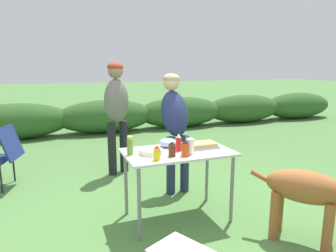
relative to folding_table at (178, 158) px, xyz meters
name	(u,v)px	position (x,y,z in m)	size (l,w,h in m)	color
ground_plane	(177,218)	(0.00, 0.00, -0.66)	(60.00, 60.00, 0.00)	#4C7A3D
shrub_hedge	(106,116)	(0.00, 4.60, -0.26)	(14.40, 0.90, 0.80)	#2D5623
folding_table	(178,158)	(0.00, 0.00, 0.00)	(1.10, 0.64, 0.74)	silver
food_tray	(200,145)	(0.27, 0.03, 0.10)	(0.37, 0.22, 0.06)	#9E9EA3
plate_stack	(150,151)	(-0.29, 0.00, 0.10)	(0.23, 0.23, 0.05)	white
mixing_bowl	(168,143)	(-0.04, 0.19, 0.12)	(0.19, 0.19, 0.09)	#99B2CC
paper_cup_stack	(190,146)	(0.07, -0.15, 0.16)	(0.08, 0.08, 0.16)	white
mustard_bottle	(157,153)	(-0.30, -0.21, 0.14)	(0.07, 0.07, 0.14)	yellow
bbq_sauce_bottle	(172,149)	(-0.12, -0.15, 0.15)	(0.07, 0.07, 0.15)	#562314
relish_jar	(130,146)	(-0.49, 0.05, 0.17)	(0.06, 0.06, 0.19)	olive
hot_sauce_bottle	(185,148)	(0.00, -0.19, 0.15)	(0.08, 0.08, 0.16)	#CC4214
ketchup_bottle	(179,143)	(0.01, 0.00, 0.16)	(0.06, 0.06, 0.18)	red
standing_person_in_gray_fleece	(175,119)	(0.26, 0.73, 0.28)	(0.36, 0.46, 1.51)	#232D4C
standing_person_in_red_jacket	(117,107)	(-0.31, 1.61, 0.36)	(0.46, 0.41, 1.66)	black
dog	(312,191)	(0.94, -0.86, -0.16)	(0.72, 0.90, 0.75)	#9E5B2D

